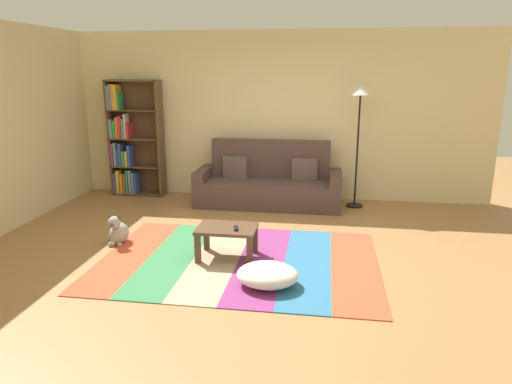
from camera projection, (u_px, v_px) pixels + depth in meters
ground_plane at (256, 252)px, 5.47m from camera, size 14.00×14.00×0.00m
back_wall at (279, 116)px, 7.56m from camera, size 6.80×0.10×2.70m
left_wall at (19, 125)px, 6.33m from camera, size 0.10×5.50×2.70m
rug at (239, 260)px, 5.20m from camera, size 3.08×2.18×0.01m
couch at (269, 184)px, 7.33m from camera, size 2.26×0.80×1.00m
bookshelf at (130, 142)px, 7.80m from camera, size 0.90×0.28×1.93m
coffee_table at (227, 233)px, 5.21m from camera, size 0.66×0.47×0.36m
pouf at (267, 275)px, 4.57m from camera, size 0.61×0.52×0.22m
dog at (118, 231)px, 5.68m from camera, size 0.22×0.35×0.40m
standing_lamp at (360, 106)px, 6.90m from camera, size 0.32×0.32×1.86m
tv_remote at (236, 228)px, 5.12m from camera, size 0.08×0.16×0.02m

